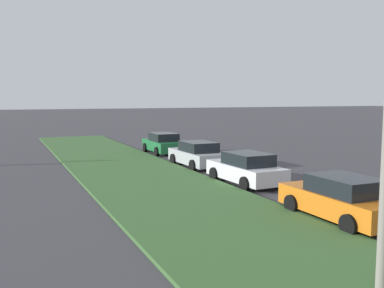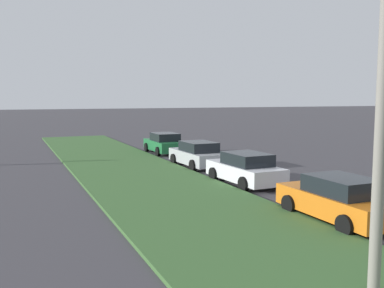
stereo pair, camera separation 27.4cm
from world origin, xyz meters
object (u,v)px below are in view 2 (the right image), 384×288
parked_car_orange (339,199)px  parked_car_silver (198,155)px  parked_car_white (245,169)px  parked_car_green (164,143)px

parked_car_orange → parked_car_silver: bearing=-1.1°
parked_car_white → parked_car_green: bearing=-3.6°
parked_car_orange → parked_car_silver: same height
parked_car_orange → parked_car_green: size_ratio=1.00×
parked_car_orange → parked_car_white: bearing=-2.1°
parked_car_silver → parked_car_white: bearing=178.3°
parked_car_orange → parked_car_white: (6.37, -0.25, 0.00)m
parked_car_orange → parked_car_white: size_ratio=0.99×
parked_car_silver → parked_car_orange: bearing=177.1°
parked_car_silver → parked_car_green: same height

